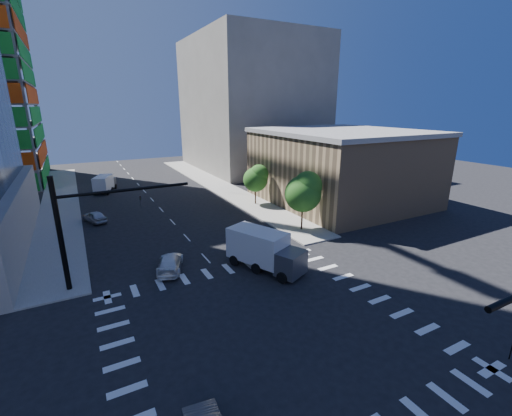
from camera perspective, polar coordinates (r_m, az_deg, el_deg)
ground at (r=23.76m, az=2.22°, el=-19.29°), size 160.00×160.00×0.00m
road_markings at (r=23.76m, az=2.22°, el=-19.28°), size 20.00×20.00×0.01m
sidewalk_ne at (r=62.34m, az=-6.41°, el=3.77°), size 5.00×60.00×0.15m
sidewalk_nw at (r=58.27m, az=-29.84°, el=0.69°), size 5.00×60.00×0.15m
commercial_building at (r=52.64m, az=13.91°, el=6.80°), size 20.50×22.50×10.60m
bg_building_ne at (r=80.44m, az=-0.90°, el=16.77°), size 24.00×30.00×28.00m
signal_mast_nw at (r=29.28m, az=-27.18°, el=-2.00°), size 10.20×0.40×9.00m
tree_south at (r=38.93m, az=8.08°, el=2.78°), size 4.16×4.16×6.82m
tree_north at (r=49.16m, az=0.09°, el=5.03°), size 3.54×3.52×5.78m
car_nb_far at (r=37.50m, az=-0.80°, el=-4.03°), size 3.36×5.21×1.34m
car_sb_near at (r=31.35m, az=-14.11°, el=-8.85°), size 3.54×5.17×1.39m
car_sb_mid at (r=47.01m, az=-25.29°, el=-1.30°), size 2.96×4.45×1.41m
box_truck_near at (r=30.26m, az=1.86°, el=-7.59°), size 5.16×7.06×3.41m
box_truck_far at (r=62.79m, az=-23.82°, el=3.63°), size 4.13×5.85×2.82m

